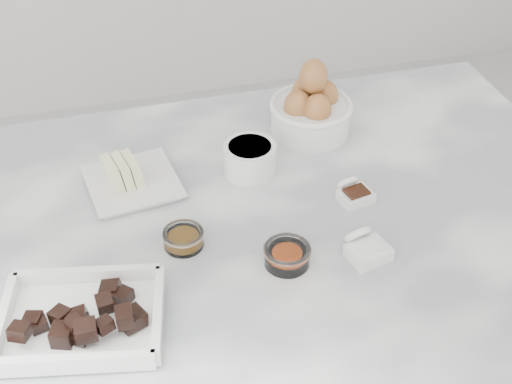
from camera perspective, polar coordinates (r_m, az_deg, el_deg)
marble_slab at (r=1.15m, az=-0.57°, el=-3.39°), size 1.20×0.80×0.04m
chocolate_dish at (r=1.00m, az=-13.81°, el=-9.57°), size 0.25×0.21×0.06m
butter_plate at (r=1.22m, az=-10.01°, el=1.12°), size 0.17×0.17×0.06m
sugar_ramekin at (r=1.23m, az=-0.50°, el=2.76°), size 0.09×0.09×0.05m
egg_bowl at (r=1.33m, az=4.42°, el=6.65°), size 0.16×0.16×0.15m
honey_bowl at (r=1.10m, az=-5.83°, el=-3.70°), size 0.06×0.06×0.03m
zest_bowl at (r=1.07m, az=2.51°, el=-5.03°), size 0.07×0.07×0.03m
vanilla_spoon at (r=1.19m, az=7.82°, el=-0.07°), size 0.06×0.07×0.04m
salt_spoon at (r=1.09m, az=8.76°, el=-4.42°), size 0.07×0.08×0.05m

